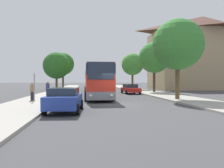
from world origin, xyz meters
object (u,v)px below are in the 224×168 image
parked_car_left_curb (65,99)px  tree_left_far (63,64)px  bus_middle (93,81)px  bus_front (97,81)px  pedestrian_waiting_near (48,90)px  tree_right_far (133,64)px  pedestrian_waiting_far (32,91)px  tree_left_near (56,66)px  tree_right_near (154,58)px  tree_right_mid (178,45)px  bus_stop_sign (34,84)px  parked_car_right_near (130,89)px

parked_car_left_curb → tree_left_far: (-3.72, 34.03, 4.61)m
bus_middle → bus_front: bearing=-89.7°
bus_front → parked_car_left_curb: size_ratio=2.49×
pedestrian_waiting_near → tree_right_far: size_ratio=0.24×
pedestrian_waiting_far → tree_left_near: (-0.77, 21.14, 3.64)m
parked_car_left_curb → bus_middle: bearing=87.3°
tree_right_near → tree_right_mid: size_ratio=1.01×
bus_front → pedestrian_waiting_near: 5.17m
tree_left_far → tree_right_mid: 30.97m
bus_stop_sign → tree_right_far: tree_right_far is taller
tree_left_far → tree_right_mid: tree_left_far is taller
parked_car_left_curb → bus_front: bearing=78.8°
tree_left_near → bus_middle: bearing=-29.6°
parked_car_right_near → pedestrian_waiting_far: 15.29m
bus_middle → tree_right_near: (9.12, -4.76, 3.52)m
pedestrian_waiting_far → tree_right_near: size_ratio=0.21×
bus_middle → pedestrian_waiting_far: size_ratio=7.52×
tree_left_near → tree_right_mid: (14.04, -21.10, 0.68)m
pedestrian_waiting_near → tree_left_far: 26.18m
bus_stop_sign → pedestrian_waiting_near: bus_stop_sign is taller
tree_right_near → pedestrian_waiting_far: bearing=-139.9°
bus_front → bus_stop_sign: size_ratio=4.49×
bus_stop_sign → tree_right_mid: size_ratio=0.32×
pedestrian_waiting_far → tree_left_near: bearing=-9.2°
parked_car_right_near → tree_left_near: size_ratio=0.67×
bus_stop_sign → tree_left_far: tree_left_far is taller
bus_front → pedestrian_waiting_far: size_ratio=6.67×
parked_car_left_curb → tree_left_near: 27.89m
parked_car_right_near → bus_stop_sign: size_ratio=1.93×
tree_left_near → tree_right_near: tree_right_near is taller
tree_right_far → tree_left_far: bearing=160.8°
tree_left_near → tree_right_near: 17.92m
bus_middle → tree_right_mid: size_ratio=1.60×
parked_car_left_curb → tree_right_far: 31.20m
bus_front → pedestrian_waiting_far: bearing=-150.1°
pedestrian_waiting_far → tree_left_far: bearing=-10.7°
bus_middle → tree_right_far: bearing=35.3°
parked_car_left_curb → pedestrian_waiting_far: bearing=122.1°
pedestrian_waiting_far → tree_left_far: tree_left_far is taller
tree_right_mid → tree_right_near: bearing=82.3°
pedestrian_waiting_near → tree_left_near: tree_left_near is taller
tree_left_far → tree_right_far: tree_left_far is taller
parked_car_right_near → tree_left_far: size_ratio=0.61×
bus_front → parked_car_right_near: bearing=54.7°
parked_car_right_near → tree_right_near: 6.46m
bus_stop_sign → tree_right_near: size_ratio=0.32×
bus_stop_sign → pedestrian_waiting_near: 2.98m
pedestrian_waiting_far → tree_left_far: 28.22m
parked_car_left_curb → tree_right_mid: (9.88, 6.21, 4.51)m
tree_right_mid → parked_car_left_curb: bearing=-147.8°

